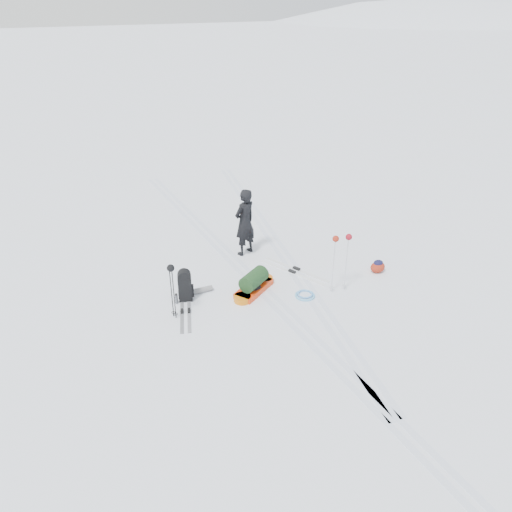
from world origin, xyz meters
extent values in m
plane|color=white|center=(0.00, 0.00, 0.00)|extent=(200.00, 200.00, 0.00)
ellipsoid|color=white|center=(90.00, 90.00, -75.00)|extent=(256.00, 192.00, 160.00)
cube|color=silver|center=(-0.12, 0.00, 0.00)|extent=(1.40, 17.97, 0.01)
cube|color=silver|center=(0.12, 0.00, 0.00)|extent=(1.40, 17.97, 0.01)
cube|color=silver|center=(1.28, 2.00, 0.00)|extent=(2.09, 13.88, 0.01)
cube|color=silver|center=(1.52, 2.00, 0.00)|extent=(2.09, 13.88, 0.01)
imported|color=black|center=(0.35, 1.87, 0.96)|extent=(0.82, 0.70, 1.91)
cube|color=red|center=(-0.21, -0.08, 0.07)|extent=(1.20, 1.03, 0.14)
cylinder|color=orange|center=(0.21, 0.22, 0.07)|extent=(0.58, 0.58, 0.14)
cylinder|color=orange|center=(-0.64, -0.37, 0.07)|extent=(0.58, 0.58, 0.14)
cylinder|color=black|center=(-0.21, -0.08, 0.35)|extent=(0.85, 0.77, 0.41)
cube|color=black|center=(-1.87, 0.23, 0.32)|extent=(0.37, 0.31, 0.64)
cylinder|color=black|center=(-1.87, 0.23, 0.66)|extent=(0.36, 0.29, 0.31)
cube|color=black|center=(-1.70, 0.20, 0.23)|extent=(0.11, 0.18, 0.28)
cylinder|color=slate|center=(-1.40, 0.39, 0.07)|extent=(0.51, 0.14, 0.14)
cylinder|color=black|center=(-2.32, -0.32, 0.63)|extent=(0.03, 0.03, 1.27)
cylinder|color=black|center=(-2.28, -0.40, 0.63)|extent=(0.03, 0.03, 1.27)
torus|color=black|center=(-2.32, -0.32, 0.10)|extent=(0.11, 0.11, 0.01)
torus|color=black|center=(-2.28, -0.40, 0.10)|extent=(0.11, 0.11, 0.01)
sphere|color=black|center=(-2.30, -0.36, 1.29)|extent=(0.17, 0.17, 0.17)
cylinder|color=silver|center=(1.54, -0.85, 0.72)|extent=(0.03, 0.03, 1.43)
cylinder|color=silver|center=(1.87, -0.89, 0.72)|extent=(0.03, 0.03, 1.43)
torus|color=#A4A6AB|center=(1.54, -0.85, 0.11)|extent=(0.11, 0.11, 0.01)
torus|color=#A3A6AA|center=(1.87, -0.89, 0.11)|extent=(0.11, 0.11, 0.01)
sphere|color=maroon|center=(1.54, -0.85, 1.46)|extent=(0.15, 0.15, 0.15)
sphere|color=maroon|center=(1.87, -0.89, 1.46)|extent=(0.15, 0.15, 0.15)
cube|color=#97999F|center=(-1.95, -0.30, 0.01)|extent=(0.53, 1.60, 0.01)
cube|color=gray|center=(-2.10, -0.25, 0.01)|extent=(0.53, 1.60, 0.01)
cube|color=black|center=(-1.95, -0.30, 0.04)|extent=(0.11, 0.18, 0.05)
cube|color=black|center=(-2.10, -0.25, 0.04)|extent=(0.11, 0.18, 0.05)
cube|color=white|center=(1.06, 0.35, 0.01)|extent=(1.02, 1.85, 0.02)
cube|color=silver|center=(1.25, 0.44, 0.01)|extent=(1.02, 1.85, 0.02)
cube|color=black|center=(1.06, 0.35, 0.05)|extent=(0.16, 0.22, 0.06)
cube|color=black|center=(1.25, 0.44, 0.05)|extent=(0.16, 0.22, 0.06)
torus|color=#5EB3E5|center=(0.84, -0.78, 0.03)|extent=(0.51, 0.51, 0.05)
torus|color=#61A7EC|center=(0.86, -0.74, 0.04)|extent=(0.40, 0.40, 0.04)
ellipsoid|color=maroon|center=(3.15, -0.50, 0.15)|extent=(0.47, 0.40, 0.29)
ellipsoid|color=black|center=(3.15, -0.50, 0.28)|extent=(0.30, 0.27, 0.14)
cylinder|color=#55575D|center=(-2.11, 0.16, 0.12)|extent=(0.08, 0.08, 0.24)
cylinder|color=slate|center=(-1.99, 0.32, 0.11)|extent=(0.08, 0.08, 0.22)
cylinder|color=black|center=(-2.11, 0.16, 0.25)|extent=(0.07, 0.07, 0.03)
cylinder|color=black|center=(-1.99, 0.32, 0.23)|extent=(0.07, 0.07, 0.03)
ellipsoid|color=black|center=(-0.24, -0.14, 0.12)|extent=(0.44, 0.37, 0.23)
camera|label=1|loc=(-4.32, -9.68, 6.64)|focal=35.00mm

